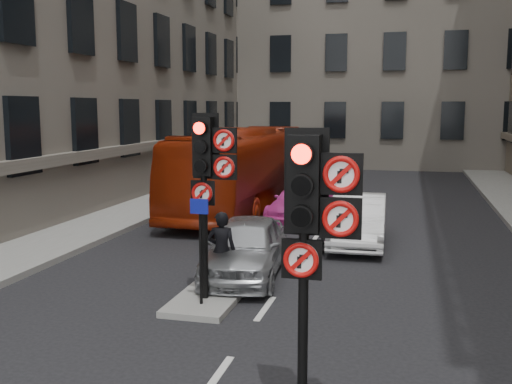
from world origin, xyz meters
The scene contains 12 objects.
pavement_left centered at (-7.20, 12.00, 0.08)m, with size 3.00×50.00×0.16m, color gray.
centre_island centered at (-1.20, 5.00, 0.06)m, with size 1.20×2.00×0.12m, color gray.
building_far centered at (0.00, 38.00, 10.00)m, with size 30.00×14.00×20.00m, color slate.
signal_near centered at (1.49, 0.99, 2.58)m, with size 0.91×0.40×3.58m.
signal_far centered at (-1.11, 4.99, 2.70)m, with size 0.91×0.40×3.58m.
car_silver centered at (-0.92, 7.00, 0.68)m, with size 1.60×3.99×1.36m, color #9A9DA1.
car_white centered at (1.27, 10.90, 0.68)m, with size 1.45×4.15×1.37m, color silver.
car_pink centered at (-0.87, 14.04, 0.60)m, with size 1.69×4.16×1.21m, color #E643B2.
bus_red centered at (-3.30, 15.58, 1.52)m, with size 2.56×10.95×3.05m, color maroon.
motorcycle centered at (0.51, 10.02, 0.47)m, with size 0.44×1.55×0.93m, color black.
motorcyclist centered at (-1.18, 6.00, 0.83)m, with size 0.60×0.40×1.66m, color black.
info_sign centered at (-1.16, 4.62, 1.42)m, with size 0.35×0.10×2.01m.
Camera 1 is at (2.52, -5.66, 3.81)m, focal length 42.00 mm.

